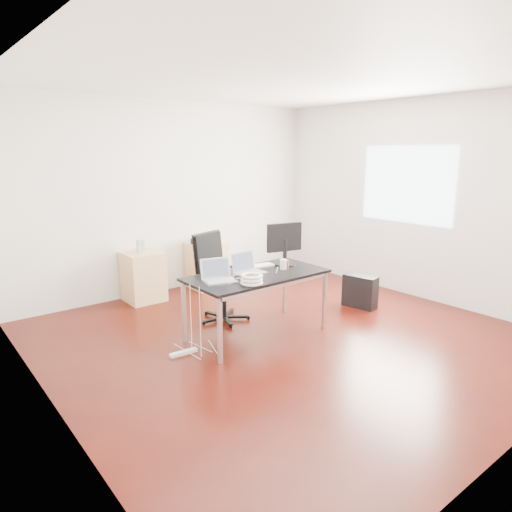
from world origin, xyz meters
TOP-DOWN VIEW (x-y plane):
  - room_shell at (0.04, 0.00)m, footprint 5.00×5.00m
  - desk at (-0.22, 0.26)m, footprint 1.60×0.80m
  - office_chair at (-0.28, 0.96)m, footprint 0.59×0.61m
  - filing_cabinet_left at (-0.69, 2.23)m, footprint 0.50×0.50m
  - filing_cabinet_right at (0.36, 2.23)m, footprint 0.50×0.50m
  - pc_tower at (1.48, 0.13)m, footprint 0.28×0.48m
  - wastebasket at (0.29, 2.24)m, footprint 0.25×0.25m
  - power_strip at (-1.16, 0.32)m, footprint 0.30×0.08m
  - laptop_left at (-0.72, 0.29)m, footprint 0.39×0.33m
  - laptop_right at (-0.29, 0.33)m, footprint 0.35×0.28m
  - monitor at (0.30, 0.37)m, footprint 0.45×0.26m
  - keyboard at (-0.05, 0.49)m, footprint 0.46×0.20m
  - cup_white at (0.14, 0.21)m, footprint 0.09×0.09m
  - cup_brown at (0.17, 0.21)m, footprint 0.10×0.10m
  - cable_coil at (-0.52, -0.03)m, footprint 0.24×0.24m
  - power_adapter at (-0.43, 0.06)m, footprint 0.09×0.09m
  - speaker at (-0.72, 2.21)m, footprint 0.10×0.09m
  - navy_garment at (0.30, 2.21)m, footprint 0.35×0.31m

SIDE VIEW (x-z plane):
  - power_strip at x=-1.16m, z-range 0.00..0.04m
  - wastebasket at x=0.29m, z-range 0.00..0.28m
  - pc_tower at x=1.48m, z-range 0.00..0.44m
  - filing_cabinet_left at x=-0.69m, z-range 0.00..0.70m
  - filing_cabinet_right at x=0.36m, z-range 0.00..0.70m
  - office_chair at x=-0.28m, z-range 0.06..1.15m
  - desk at x=-0.22m, z-range 0.31..1.04m
  - keyboard at x=-0.05m, z-range 0.73..0.75m
  - power_adapter at x=-0.43m, z-range 0.73..0.76m
  - navy_garment at x=0.30m, z-range 0.70..0.79m
  - cup_brown at x=0.17m, z-range 0.73..0.83m
  - cable_coil at x=-0.52m, z-range 0.73..0.84m
  - laptop_left at x=-0.72m, z-range 0.67..0.90m
  - laptop_right at x=-0.29m, z-range 0.67..0.90m
  - speaker at x=-0.72m, z-range 0.70..0.88m
  - cup_white at x=0.14m, z-range 0.73..0.85m
  - monitor at x=0.30m, z-range 0.76..1.27m
  - room_shell at x=0.04m, z-range -1.10..3.90m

